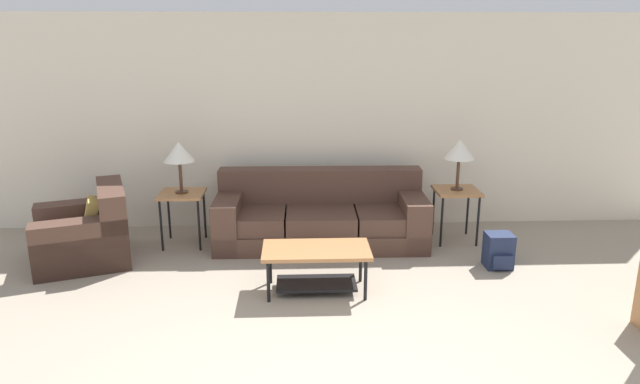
{
  "coord_description": "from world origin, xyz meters",
  "views": [
    {
      "loc": [
        -0.29,
        -2.92,
        2.37
      ],
      "look_at": [
        -0.05,
        2.67,
        0.8
      ],
      "focal_mm": 32.0,
      "sensor_mm": 36.0,
      "label": 1
    }
  ],
  "objects_px": {
    "armchair": "(86,235)",
    "side_table_right": "(456,195)",
    "table_lamp_right": "(459,150)",
    "couch": "(321,218)",
    "backpack": "(499,251)",
    "coffee_table": "(316,260)",
    "side_table_left": "(182,199)",
    "table_lamp_left": "(179,153)"
  },
  "relations": [
    {
      "from": "side_table_right",
      "to": "table_lamp_right",
      "type": "xyz_separation_m",
      "value": [
        -0.0,
        -0.0,
        0.53
      ]
    },
    {
      "from": "side_table_right",
      "to": "backpack",
      "type": "relative_size",
      "value": 1.7
    },
    {
      "from": "couch",
      "to": "armchair",
      "type": "distance_m",
      "value": 2.57
    },
    {
      "from": "armchair",
      "to": "side_table_right",
      "type": "distance_m",
      "value": 4.13
    },
    {
      "from": "side_table_left",
      "to": "side_table_right",
      "type": "relative_size",
      "value": 1.0
    },
    {
      "from": "table_lamp_left",
      "to": "table_lamp_right",
      "type": "xyz_separation_m",
      "value": [
        3.15,
        0.0,
        0.0
      ]
    },
    {
      "from": "side_table_right",
      "to": "coffee_table",
      "type": "bearing_deg",
      "value": -141.9
    },
    {
      "from": "table_lamp_right",
      "to": "backpack",
      "type": "height_order",
      "value": "table_lamp_right"
    },
    {
      "from": "coffee_table",
      "to": "side_table_left",
      "type": "bearing_deg",
      "value": 138.43
    },
    {
      "from": "table_lamp_left",
      "to": "couch",
      "type": "bearing_deg",
      "value": 0.19
    },
    {
      "from": "coffee_table",
      "to": "table_lamp_right",
      "type": "xyz_separation_m",
      "value": [
        1.67,
        1.31,
        0.76
      ]
    },
    {
      "from": "backpack",
      "to": "side_table_right",
      "type": "bearing_deg",
      "value": 106.73
    },
    {
      "from": "coffee_table",
      "to": "backpack",
      "type": "relative_size",
      "value": 2.75
    },
    {
      "from": "table_lamp_left",
      "to": "side_table_left",
      "type": "bearing_deg",
      "value": 135.0
    },
    {
      "from": "armchair",
      "to": "table_lamp_left",
      "type": "height_order",
      "value": "table_lamp_left"
    },
    {
      "from": "coffee_table",
      "to": "side_table_right",
      "type": "bearing_deg",
      "value": 38.1
    },
    {
      "from": "side_table_left",
      "to": "table_lamp_left",
      "type": "bearing_deg",
      "value": -45.0
    },
    {
      "from": "side_table_right",
      "to": "table_lamp_right",
      "type": "distance_m",
      "value": 0.53
    },
    {
      "from": "table_lamp_left",
      "to": "armchair",
      "type": "bearing_deg",
      "value": -155.6
    },
    {
      "from": "couch",
      "to": "table_lamp_right",
      "type": "relative_size",
      "value": 4.12
    },
    {
      "from": "table_lamp_right",
      "to": "backpack",
      "type": "relative_size",
      "value": 1.6
    },
    {
      "from": "armchair",
      "to": "backpack",
      "type": "xyz_separation_m",
      "value": [
        4.35,
        -0.38,
        -0.11
      ]
    },
    {
      "from": "side_table_left",
      "to": "table_lamp_left",
      "type": "distance_m",
      "value": 0.53
    },
    {
      "from": "side_table_left",
      "to": "backpack",
      "type": "bearing_deg",
      "value": -13.47
    },
    {
      "from": "couch",
      "to": "coffee_table",
      "type": "relative_size",
      "value": 2.4
    },
    {
      "from": "coffee_table",
      "to": "backpack",
      "type": "xyz_separation_m",
      "value": [
        1.92,
        0.5,
        -0.14
      ]
    },
    {
      "from": "table_lamp_left",
      "to": "table_lamp_right",
      "type": "distance_m",
      "value": 3.15
    },
    {
      "from": "armchair",
      "to": "side_table_right",
      "type": "height_order",
      "value": "armchair"
    },
    {
      "from": "couch",
      "to": "backpack",
      "type": "height_order",
      "value": "couch"
    },
    {
      "from": "armchair",
      "to": "coffee_table",
      "type": "distance_m",
      "value": 2.59
    },
    {
      "from": "couch",
      "to": "side_table_right",
      "type": "xyz_separation_m",
      "value": [
        1.57,
        -0.01,
        0.25
      ]
    },
    {
      "from": "coffee_table",
      "to": "table_lamp_left",
      "type": "relative_size",
      "value": 1.72
    },
    {
      "from": "side_table_left",
      "to": "table_lamp_left",
      "type": "relative_size",
      "value": 1.06
    },
    {
      "from": "table_lamp_left",
      "to": "coffee_table",
      "type": "bearing_deg",
      "value": -41.57
    },
    {
      "from": "couch",
      "to": "coffee_table",
      "type": "height_order",
      "value": "couch"
    },
    {
      "from": "couch",
      "to": "table_lamp_right",
      "type": "bearing_deg",
      "value": -0.19
    },
    {
      "from": "couch",
      "to": "side_table_left",
      "type": "height_order",
      "value": "couch"
    },
    {
      "from": "couch",
      "to": "table_lamp_left",
      "type": "relative_size",
      "value": 4.12
    },
    {
      "from": "side_table_right",
      "to": "backpack",
      "type": "height_order",
      "value": "side_table_right"
    },
    {
      "from": "side_table_left",
      "to": "side_table_right",
      "type": "distance_m",
      "value": 3.15
    },
    {
      "from": "side_table_left",
      "to": "table_lamp_right",
      "type": "xyz_separation_m",
      "value": [
        3.15,
        -0.0,
        0.53
      ]
    },
    {
      "from": "table_lamp_right",
      "to": "side_table_left",
      "type": "bearing_deg",
      "value": 180.0
    }
  ]
}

